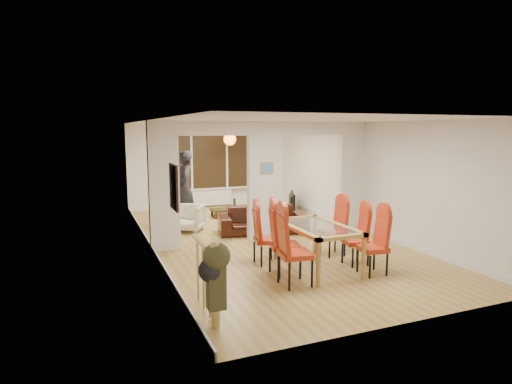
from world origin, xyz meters
TOP-DOWN VIEW (x-y plane):
  - floor at (0.00, 0.00)m, footprint 5.00×9.00m
  - room_walls at (0.00, 0.00)m, footprint 5.00×9.00m
  - divider_wall at (0.00, 0.00)m, footprint 5.00×0.18m
  - bay_window_blinds at (0.00, 4.44)m, footprint 3.00×0.08m
  - radiator at (0.00, 4.40)m, footprint 1.40×0.08m
  - pendant_light at (0.30, 3.30)m, footprint 0.36×0.36m
  - stair_newel at (-2.25, -3.20)m, footprint 0.40×1.20m
  - wall_poster at (-2.47, -2.40)m, footprint 0.04×0.52m
  - pillar_photo at (0.00, -0.10)m, footprint 0.30×0.03m
  - dining_table at (0.04, -2.19)m, footprint 0.94×1.67m
  - dining_chair_la at (-0.67, -2.76)m, footprint 0.54×0.54m
  - dining_chair_lb at (-0.60, -2.25)m, footprint 0.57×0.57m
  - dining_chair_lc at (-0.66, -1.59)m, footprint 0.49×0.49m
  - dining_chair_ra at (0.77, -2.80)m, footprint 0.48×0.48m
  - dining_chair_rb at (0.80, -2.26)m, footprint 0.48×0.48m
  - dining_chair_rc at (0.75, -1.58)m, footprint 0.43×0.43m
  - sofa at (0.22, 0.63)m, footprint 2.20×1.21m
  - armchair at (-1.39, 1.46)m, footprint 0.94×0.95m
  - person at (-1.32, 2.09)m, footprint 0.76×0.57m
  - television at (2.00, 2.81)m, footprint 0.97×0.49m
  - coffee_table at (0.07, 2.71)m, footprint 1.05×0.59m
  - bottle at (0.20, 2.65)m, footprint 0.08×0.08m
  - bowl at (0.26, 2.64)m, footprint 0.23×0.23m
  - shoes at (0.23, -0.24)m, footprint 0.22×0.24m

SIDE VIEW (x-z plane):
  - floor at x=0.00m, z-range -0.01..0.01m
  - shoes at x=0.23m, z-range 0.00..0.09m
  - coffee_table at x=0.07m, z-range 0.00..0.23m
  - bowl at x=0.26m, z-range 0.23..0.29m
  - television at x=2.00m, z-range 0.00..0.57m
  - radiator at x=0.00m, z-range 0.05..0.55m
  - sofa at x=0.22m, z-range 0.00..0.61m
  - armchair at x=-1.39m, z-range 0.00..0.64m
  - bottle at x=0.20m, z-range 0.23..0.53m
  - dining_table at x=0.04m, z-range 0.00..0.78m
  - dining_chair_rb at x=0.80m, z-range 0.00..1.01m
  - dining_chair_rc at x=0.75m, z-range 0.00..1.04m
  - dining_chair_lc at x=-0.66m, z-range 0.00..1.05m
  - dining_chair_ra at x=0.77m, z-range 0.00..1.06m
  - stair_newel at x=-2.25m, z-range 0.00..1.10m
  - dining_chair_lb at x=-0.60m, z-range 0.00..1.17m
  - dining_chair_la at x=-0.67m, z-range 0.00..1.18m
  - person at x=-1.32m, z-range 0.00..1.90m
  - room_walls at x=0.00m, z-range 0.00..2.60m
  - divider_wall at x=0.00m, z-range 0.00..2.60m
  - bay_window_blinds at x=0.00m, z-range 0.60..2.40m
  - wall_poster at x=-2.47m, z-range 1.27..1.94m
  - pillar_photo at x=0.00m, z-range 1.48..1.73m
  - pendant_light at x=0.30m, z-range 1.97..2.33m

